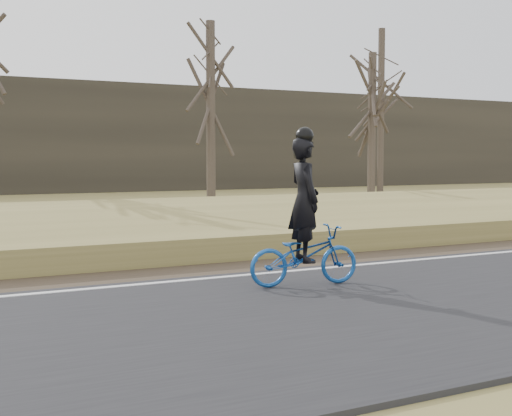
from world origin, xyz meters
name	(u,v)px	position (x,y,z in m)	size (l,w,h in m)	color
ground	(250,281)	(0.00, 0.00, 0.00)	(120.00, 120.00, 0.00)	#988B4D
road	(343,309)	(0.00, -2.50, 0.03)	(120.00, 6.00, 0.06)	black
edge_line	(244,275)	(0.00, 0.20, 0.07)	(120.00, 0.12, 0.01)	silver
shoulder	(217,269)	(0.00, 1.20, 0.02)	(120.00, 1.60, 0.04)	#473A2B
embankment	(156,240)	(0.00, 4.20, 0.22)	(120.00, 5.00, 0.44)	#988B4D
ballast	(104,224)	(0.00, 8.00, 0.23)	(120.00, 3.00, 0.45)	slate
railroad	(103,212)	(0.00, 8.00, 0.53)	(120.00, 2.40, 0.29)	black
cyclist	(304,233)	(0.38, -0.98, 0.82)	(1.74, 0.83, 2.31)	#154996
bare_tree_center	(211,114)	(6.66, 15.96, 3.62)	(0.36, 0.36, 7.24)	#4D4238
bare_tree_right	(372,127)	(14.07, 15.32, 3.22)	(0.36, 0.36, 6.44)	#4D4238
bare_tree_far_right	(381,112)	(18.19, 19.96, 4.27)	(0.36, 0.36, 8.54)	#4D4238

